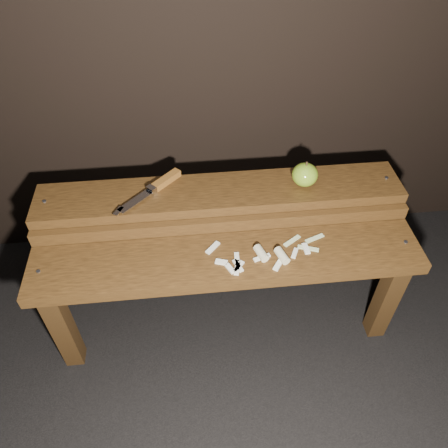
{
  "coord_description": "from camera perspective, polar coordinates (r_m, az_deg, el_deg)",
  "views": [
    {
      "loc": [
        -0.1,
        -0.91,
        1.42
      ],
      "look_at": [
        0.0,
        0.06,
        0.45
      ],
      "focal_mm": 35.0,
      "sensor_mm": 36.0,
      "label": 1
    }
  ],
  "objects": [
    {
      "name": "knife",
      "position": [
        1.44,
        -8.55,
        5.03
      ],
      "size": [
        0.21,
        0.21,
        0.02
      ],
      "color": "brown",
      "rests_on": "bench_rear_tier"
    },
    {
      "name": "apple_scraps",
      "position": [
        1.32,
        5.67,
        -4.06
      ],
      "size": [
        0.38,
        0.14,
        0.03
      ],
      "color": "beige",
      "rests_on": "bench_front_tier"
    },
    {
      "name": "apple",
      "position": [
        1.45,
        10.52,
        6.35
      ],
      "size": [
        0.08,
        0.08,
        0.09
      ],
      "color": "olive",
      "rests_on": "bench_rear_tier"
    },
    {
      "name": "bench_front_tier",
      "position": [
        1.37,
        0.54,
        -6.43
      ],
      "size": [
        1.2,
        0.2,
        0.42
      ],
      "color": "black",
      "rests_on": "ground"
    },
    {
      "name": "ground",
      "position": [
        1.69,
        0.22,
        -12.33
      ],
      "size": [
        60.0,
        60.0,
        0.0
      ],
      "primitive_type": "plane",
      "color": "black"
    },
    {
      "name": "bench_rear_tier",
      "position": [
        1.48,
        -0.43,
        1.88
      ],
      "size": [
        1.2,
        0.21,
        0.5
      ],
      "color": "black",
      "rests_on": "ground"
    }
  ]
}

